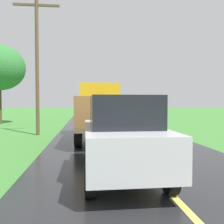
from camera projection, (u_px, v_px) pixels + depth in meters
The scene contains 3 objects.
banana_truck_near at pixel (100, 110), 12.11m from camera, with size 2.38×5.82×2.80m.
utility_pole_roadside at pixel (37, 61), 13.64m from camera, with size 2.55×0.20×7.75m.
following_car at pixel (121, 135), 5.73m from camera, with size 1.74×4.10×1.92m.
Camera 1 is at (-1.65, 0.45, 1.84)m, focal length 38.62 mm.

